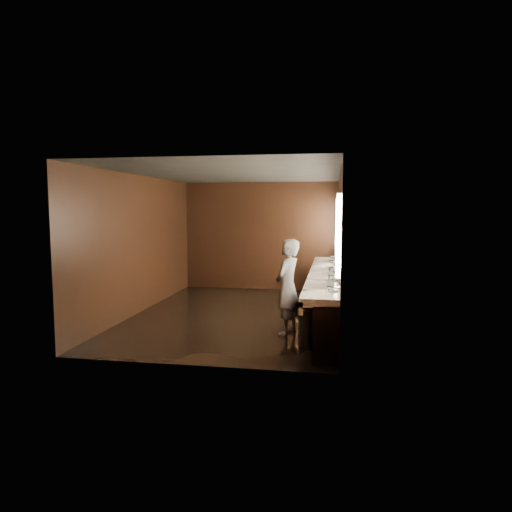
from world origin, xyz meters
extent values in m
plane|color=black|center=(0.00, 0.00, 0.00)|extent=(6.00, 6.00, 0.00)
cube|color=#2D2D2B|center=(0.00, 0.00, 2.80)|extent=(4.00, 6.00, 0.02)
cube|color=black|center=(0.00, 3.00, 1.40)|extent=(4.00, 0.02, 2.80)
cube|color=black|center=(0.00, -3.00, 1.40)|extent=(4.00, 0.02, 2.80)
cube|color=black|center=(-2.00, 0.00, 1.40)|extent=(0.02, 6.00, 2.80)
cube|color=black|center=(2.00, 0.00, 1.40)|extent=(0.02, 6.00, 2.80)
cube|color=black|center=(1.82, 0.00, 0.40)|extent=(0.36, 5.40, 0.81)
cube|color=silver|center=(1.73, 0.00, 0.85)|extent=(0.55, 5.40, 0.12)
cube|color=silver|center=(1.48, 0.00, 0.77)|extent=(0.06, 5.40, 0.18)
cylinder|color=silver|center=(1.91, -2.20, 0.99)|extent=(0.18, 0.04, 0.04)
cylinder|color=silver|center=(1.91, -1.10, 0.99)|extent=(0.18, 0.04, 0.04)
cylinder|color=silver|center=(1.91, 0.00, 0.99)|extent=(0.18, 0.04, 0.04)
cylinder|color=silver|center=(1.91, 1.10, 0.99)|extent=(0.18, 0.04, 0.04)
cylinder|color=silver|center=(1.91, 2.20, 0.99)|extent=(0.18, 0.04, 0.04)
cube|color=#FBEBC8|center=(1.97, -2.40, 1.75)|extent=(0.06, 0.22, 1.15)
cube|color=white|center=(1.99, -1.60, 1.75)|extent=(0.03, 1.32, 1.15)
cube|color=#FBEBC8|center=(1.97, -0.80, 1.75)|extent=(0.06, 0.23, 1.15)
cube|color=white|center=(1.99, 0.00, 1.75)|extent=(0.03, 1.32, 1.15)
cube|color=#FBEBC8|center=(1.97, 0.80, 1.75)|extent=(0.06, 0.23, 1.15)
cube|color=white|center=(1.99, 1.60, 1.75)|extent=(0.03, 1.32, 1.15)
cube|color=#FBEBC8|center=(1.97, 2.40, 1.75)|extent=(0.06, 0.22, 1.15)
imported|color=#8BABCF|center=(1.15, -1.23, 0.81)|extent=(0.55, 0.68, 1.62)
cylinder|color=black|center=(1.58, -1.84, 0.29)|extent=(0.42, 0.42, 0.58)
camera|label=1|loc=(1.91, -8.78, 2.13)|focal=32.00mm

